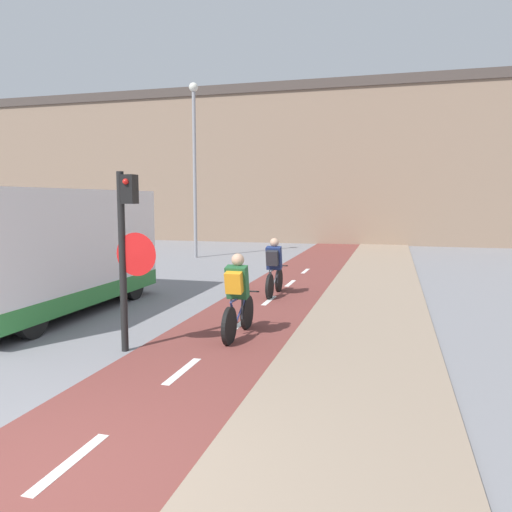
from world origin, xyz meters
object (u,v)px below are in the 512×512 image
(street_lamp_far, at_px, (194,152))
(cyclist_far, at_px, (274,268))
(traffic_light_pole, at_px, (127,241))
(van, at_px, (48,253))
(cyclist_near, at_px, (238,297))

(street_lamp_far, distance_m, cyclist_far, 9.38)
(traffic_light_pole, height_order, van, traffic_light_pole)
(traffic_light_pole, height_order, cyclist_far, traffic_light_pole)
(cyclist_near, height_order, van, van)
(cyclist_near, bearing_deg, van, 170.12)
(van, bearing_deg, cyclist_far, 36.50)
(traffic_light_pole, relative_size, cyclist_near, 1.68)
(van, bearing_deg, cyclist_near, -9.88)
(traffic_light_pole, distance_m, van, 3.59)
(cyclist_near, relative_size, van, 0.31)
(street_lamp_far, bearing_deg, cyclist_near, -64.35)
(traffic_light_pole, relative_size, van, 0.52)
(van, bearing_deg, traffic_light_pole, -33.48)
(traffic_light_pole, xyz_separation_m, street_lamp_far, (-3.84, 12.11, 2.50))
(traffic_light_pole, relative_size, cyclist_far, 1.74)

